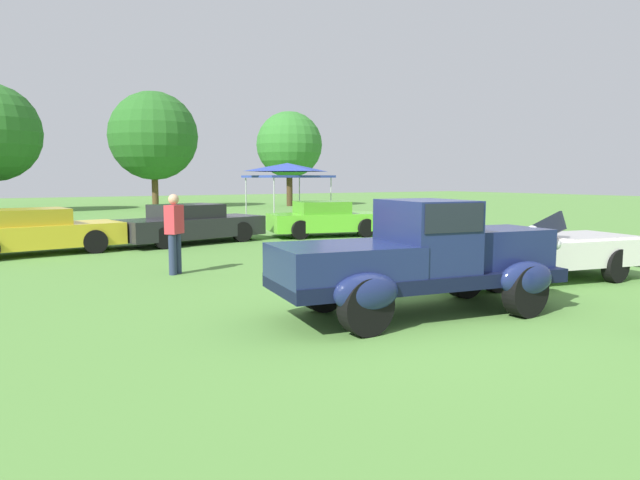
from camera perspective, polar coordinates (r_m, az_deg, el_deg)
name	(u,v)px	position (r m, az deg, el deg)	size (l,w,h in m)	color
ground_plane	(419,321)	(8.20, 10.03, -8.05)	(120.00, 120.00, 0.00)	#568C3D
feature_pickup_truck	(421,257)	(8.43, 10.17, -1.66)	(4.57, 2.35, 1.70)	black
neighbor_convertible	(535,251)	(11.96, 20.95, -1.04)	(4.81, 2.57, 1.40)	silver
show_car_yellow	(34,232)	(16.72, -26.93, 0.72)	(4.46, 2.19, 1.22)	yellow
show_car_charcoal	(191,224)	(17.96, -12.90, 1.58)	(4.74, 2.56, 1.22)	#28282D
show_car_lime	(325,219)	(19.67, 0.54, 2.13)	(4.20, 2.56, 1.22)	#60C62D
spectator_between_cars	(174,231)	(12.19, -14.52, 0.88)	(0.46, 0.45, 1.69)	#283351
canopy_tent_left_field	(288,169)	(25.68, -3.30, 7.15)	(3.16, 3.16, 2.71)	#B7B7BC
treeline_center	(153,136)	(40.78, -16.51, 10.06)	(6.01, 6.01, 7.92)	brown
treeline_mid_right	(289,145)	(41.45, -3.13, 9.59)	(4.76, 4.76, 6.84)	#47331E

